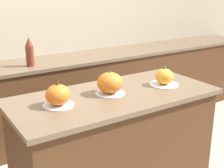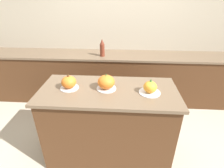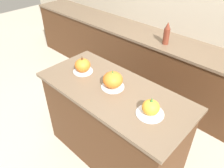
# 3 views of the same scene
# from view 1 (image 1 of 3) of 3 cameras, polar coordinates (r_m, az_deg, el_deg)

# --- Properties ---
(wall_back) EXTENTS (8.00, 0.06, 2.50)m
(wall_back) POSITION_cam_1_polar(r_m,az_deg,el_deg) (3.67, -14.16, 10.16)
(wall_back) COLOR #B2A893
(wall_back) RESTS_ON ground_plane
(kitchen_island) EXTENTS (1.52, 0.70, 0.95)m
(kitchen_island) POSITION_cam_1_polar(r_m,az_deg,el_deg) (2.46, 0.40, -12.22)
(kitchen_island) COLOR #4C2D19
(kitchen_island) RESTS_ON ground_plane
(back_counter) EXTENTS (6.00, 0.60, 0.92)m
(back_counter) POSITION_cam_1_polar(r_m,az_deg,el_deg) (3.56, -11.45, -3.08)
(back_counter) COLOR #4C2D19
(back_counter) RESTS_ON ground_plane
(pumpkin_cake_left) EXTENTS (0.20, 0.20, 0.18)m
(pumpkin_cake_left) POSITION_cam_1_polar(r_m,az_deg,el_deg) (2.05, -9.86, -2.09)
(pumpkin_cake_left) COLOR silver
(pumpkin_cake_left) RESTS_ON kitchen_island
(pumpkin_cake_center) EXTENTS (0.22, 0.22, 0.19)m
(pumpkin_cake_center) POSITION_cam_1_polar(r_m,az_deg,el_deg) (2.24, -0.37, 0.11)
(pumpkin_cake_center) COLOR silver
(pumpkin_cake_center) RESTS_ON kitchen_island
(pumpkin_cake_right) EXTENTS (0.23, 0.23, 0.17)m
(pumpkin_cake_right) POSITION_cam_1_polar(r_m,az_deg,el_deg) (2.48, 9.52, 1.18)
(pumpkin_cake_right) COLOR silver
(pumpkin_cake_right) RESTS_ON kitchen_island
(bottle_tall) EXTENTS (0.08, 0.08, 0.30)m
(bottle_tall) POSITION_cam_1_polar(r_m,az_deg,el_deg) (3.23, -14.84, 5.62)
(bottle_tall) COLOR maroon
(bottle_tall) RESTS_ON back_counter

